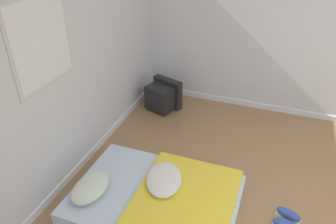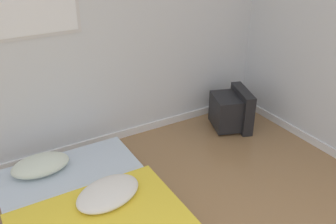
{
  "view_description": "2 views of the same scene",
  "coord_description": "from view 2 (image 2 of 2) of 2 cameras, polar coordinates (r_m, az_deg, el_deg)",
  "views": [
    {
      "loc": [
        -2.09,
        0.8,
        2.78
      ],
      "look_at": [
        1.27,
        2.04,
        0.6
      ],
      "focal_mm": 35.0,
      "sensor_mm": 36.0,
      "label": 1
    },
    {
      "loc": [
        -0.38,
        -0.54,
        2.27
      ],
      "look_at": [
        1.23,
        2.23,
        0.61
      ],
      "focal_mm": 40.0,
      "sensor_mm": 36.0,
      "label": 2
    }
  ],
  "objects": [
    {
      "name": "crt_tv",
      "position": [
        4.53,
        9.72,
        0.27
      ],
      "size": [
        0.54,
        0.58,
        0.48
      ],
      "color": "black",
      "rests_on": "ground_plane"
    },
    {
      "name": "wall_back",
      "position": [
        3.68,
        -23.54,
        9.76
      ],
      "size": [
        8.08,
        0.08,
        2.6
      ],
      "color": "silver",
      "rests_on": "ground_plane"
    },
    {
      "name": "mattress_bed",
      "position": [
        3.23,
        -11.84,
        -14.75
      ],
      "size": [
        1.28,
        1.75,
        0.35
      ],
      "color": "silver",
      "rests_on": "ground_plane"
    }
  ]
}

